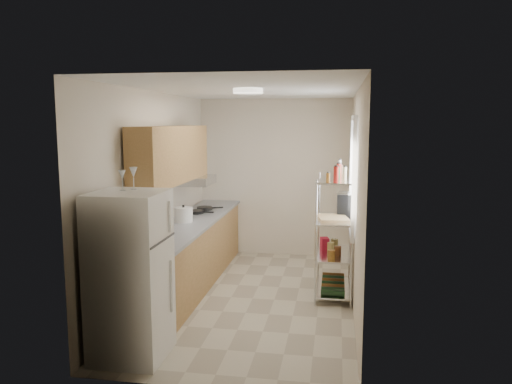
# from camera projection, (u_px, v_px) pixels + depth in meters

# --- Properties ---
(room) EXTENTS (2.52, 4.42, 2.62)m
(room) POSITION_uv_depth(u_px,v_px,m) (252.00, 197.00, 6.15)
(room) COLOR #B5AB93
(room) RESTS_ON ground
(counter_run) EXTENTS (0.63, 3.51, 0.90)m
(counter_run) POSITION_uv_depth(u_px,v_px,m) (192.00, 252.00, 6.84)
(counter_run) COLOR #AE7E4A
(counter_run) RESTS_ON ground
(upper_cabinets) EXTENTS (0.33, 2.20, 0.72)m
(upper_cabinets) POSITION_uv_depth(u_px,v_px,m) (172.00, 155.00, 6.34)
(upper_cabinets) COLOR #AE7E4A
(upper_cabinets) RESTS_ON room
(range_hood) EXTENTS (0.50, 0.60, 0.12)m
(range_hood) POSITION_uv_depth(u_px,v_px,m) (195.00, 180.00, 7.17)
(range_hood) COLOR #B7BABC
(range_hood) RESTS_ON room
(window) EXTENTS (0.06, 1.00, 1.46)m
(window) POSITION_uv_depth(u_px,v_px,m) (353.00, 176.00, 6.26)
(window) COLOR white
(window) RESTS_ON room
(bakers_rack) EXTENTS (0.45, 0.90, 1.73)m
(bakers_rack) POSITION_uv_depth(u_px,v_px,m) (335.00, 211.00, 6.30)
(bakers_rack) COLOR silver
(bakers_rack) RESTS_ON ground
(ceiling_dome) EXTENTS (0.34, 0.34, 0.05)m
(ceiling_dome) POSITION_uv_depth(u_px,v_px,m) (248.00, 91.00, 5.68)
(ceiling_dome) COLOR white
(ceiling_dome) RESTS_ON room
(refrigerator) EXTENTS (0.65, 0.65, 1.59)m
(refrigerator) POSITION_uv_depth(u_px,v_px,m) (130.00, 276.00, 4.67)
(refrigerator) COLOR silver
(refrigerator) RESTS_ON ground
(wine_glass_a) EXTENTS (0.07, 0.07, 0.19)m
(wine_glass_a) POSITION_uv_depth(u_px,v_px,m) (122.00, 181.00, 4.61)
(wine_glass_a) COLOR silver
(wine_glass_a) RESTS_ON refrigerator
(wine_glass_b) EXTENTS (0.08, 0.08, 0.22)m
(wine_glass_b) POSITION_uv_depth(u_px,v_px,m) (134.00, 178.00, 4.68)
(wine_glass_b) COLOR silver
(wine_glass_b) RESTS_ON refrigerator
(rice_cooker) EXTENTS (0.25, 0.25, 0.20)m
(rice_cooker) POSITION_uv_depth(u_px,v_px,m) (184.00, 215.00, 6.63)
(rice_cooker) COLOR white
(rice_cooker) RESTS_ON counter_run
(frying_pan_large) EXTENTS (0.26, 0.26, 0.04)m
(frying_pan_large) POSITION_uv_depth(u_px,v_px,m) (196.00, 212.00, 7.27)
(frying_pan_large) COLOR black
(frying_pan_large) RESTS_ON counter_run
(frying_pan_small) EXTENTS (0.32, 0.32, 0.05)m
(frying_pan_small) POSITION_uv_depth(u_px,v_px,m) (205.00, 208.00, 7.55)
(frying_pan_small) COLOR black
(frying_pan_small) RESTS_ON counter_run
(cutting_board) EXTENTS (0.43, 0.51, 0.03)m
(cutting_board) POSITION_uv_depth(u_px,v_px,m) (333.00, 218.00, 6.25)
(cutting_board) COLOR tan
(cutting_board) RESTS_ON bakers_rack
(espresso_machine) EXTENTS (0.20, 0.28, 0.31)m
(espresso_machine) POSITION_uv_depth(u_px,v_px,m) (345.00, 204.00, 6.49)
(espresso_machine) COLOR black
(espresso_machine) RESTS_ON bakers_rack
(storage_bag) EXTENTS (0.13, 0.16, 0.15)m
(storage_bag) POSITION_uv_depth(u_px,v_px,m) (325.00, 243.00, 6.55)
(storage_bag) COLOR #A31426
(storage_bag) RESTS_ON bakers_rack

